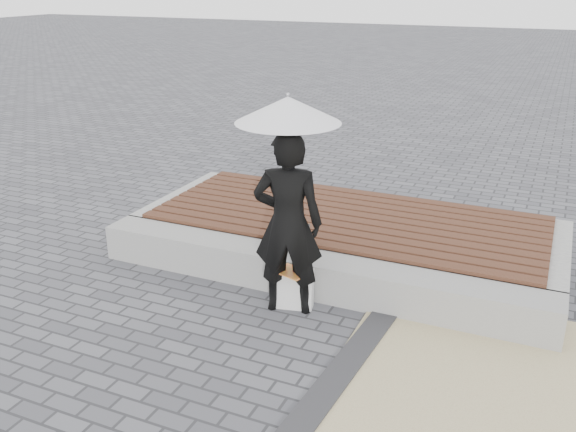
# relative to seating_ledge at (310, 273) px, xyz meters

# --- Properties ---
(ground) EXTENTS (80.00, 80.00, 0.00)m
(ground) POSITION_rel_seating_ledge_xyz_m (0.00, -1.60, -0.20)
(ground) COLOR #525358
(ground) RESTS_ON ground
(edging_band) EXTENTS (0.61, 5.20, 0.04)m
(edging_band) POSITION_rel_seating_ledge_xyz_m (0.75, -2.10, -0.18)
(edging_band) COLOR #2E2E30
(edging_band) RESTS_ON ground
(seating_ledge) EXTENTS (5.00, 0.45, 0.40)m
(seating_ledge) POSITION_rel_seating_ledge_xyz_m (0.00, 0.00, 0.00)
(seating_ledge) COLOR gray
(seating_ledge) RESTS_ON ground
(timber_platform) EXTENTS (5.00, 2.00, 0.40)m
(timber_platform) POSITION_rel_seating_ledge_xyz_m (0.00, 1.20, 0.00)
(timber_platform) COLOR #A9A9A3
(timber_platform) RESTS_ON ground
(timber_decking) EXTENTS (4.60, 2.00, 0.04)m
(timber_decking) POSITION_rel_seating_ledge_xyz_m (0.00, 1.20, 0.22)
(timber_decking) COLOR #4F2B1D
(timber_decking) RESTS_ON timber_platform
(woman) EXTENTS (0.77, 0.60, 1.84)m
(woman) POSITION_rel_seating_ledge_xyz_m (-0.06, -0.45, 0.72)
(woman) COLOR black
(woman) RESTS_ON ground
(parasol) EXTENTS (0.97, 0.97, 1.25)m
(parasol) POSITION_rel_seating_ledge_xyz_m (-0.06, -0.45, 1.82)
(parasol) COLOR #AEAEB3
(parasol) RESTS_ON ground
(handbag) EXTENTS (0.36, 0.25, 0.24)m
(handbag) POSITION_rel_seating_ledge_xyz_m (-0.26, 0.15, 0.32)
(handbag) COLOR black
(handbag) RESTS_ON seating_ledge
(canvas_tote) EXTENTS (0.41, 0.25, 0.41)m
(canvas_tote) POSITION_rel_seating_ledge_xyz_m (-0.02, -0.39, 0.00)
(canvas_tote) COLOR silver
(canvas_tote) RESTS_ON ground
(magazine) EXTENTS (0.38, 0.32, 0.01)m
(magazine) POSITION_rel_seating_ledge_xyz_m (-0.02, -0.44, 0.21)
(magazine) COLOR #FE463A
(magazine) RESTS_ON canvas_tote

